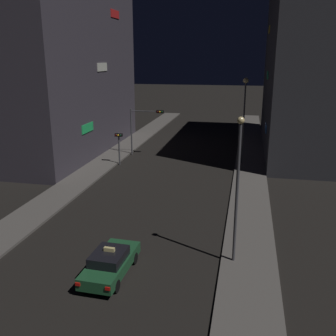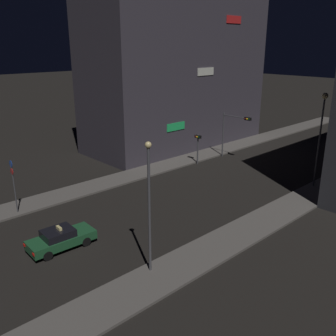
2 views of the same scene
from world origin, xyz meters
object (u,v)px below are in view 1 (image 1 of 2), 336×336
Objects in this scene: taxi at (110,263)px; street_lamp_far_block at (244,105)px; street_lamp_near_block at (238,181)px; traffic_light_overhead at (143,122)px; traffic_light_left_kerb at (119,142)px.

taxi is 24.42m from street_lamp_far_block.
street_lamp_far_block is at bearing 75.09° from taxi.
taxi is at bearing -157.46° from street_lamp_near_block.
street_lamp_far_block is at bearing -8.67° from traffic_light_overhead.
traffic_light_left_kerb is (-1.43, -4.41, -1.37)m from traffic_light_overhead.
street_lamp_far_block reaches higher than traffic_light_overhead.
traffic_light_left_kerb is 0.39× the size of street_lamp_far_block.
taxi is 25.38m from traffic_light_overhead.
traffic_light_overhead is 0.61× the size of street_lamp_far_block.
traffic_light_overhead is 11.50m from street_lamp_far_block.
street_lamp_near_block is (6.19, 2.57, 4.05)m from taxi.
street_lamp_near_block is (12.62, -17.70, 2.30)m from traffic_light_left_kerb.
street_lamp_near_block reaches higher than traffic_light_overhead.
traffic_light_left_kerb is at bearing -167.79° from street_lamp_far_block.
traffic_light_left_kerb is 0.43× the size of street_lamp_near_block.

